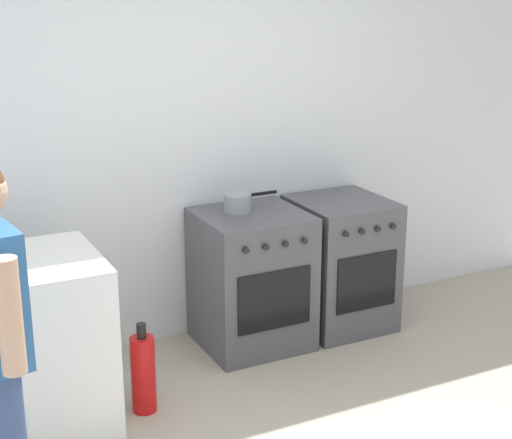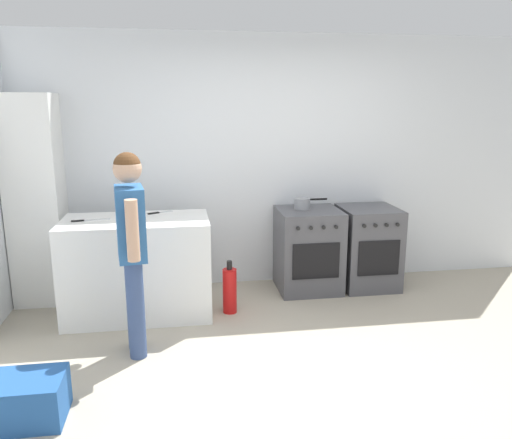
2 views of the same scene
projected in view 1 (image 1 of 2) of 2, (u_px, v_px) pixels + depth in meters
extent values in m
cube|color=silver|center=(172.00, 134.00, 4.73)|extent=(6.00, 0.10, 2.60)
cube|color=#4C4C51|center=(251.00, 279.00, 4.82)|extent=(0.63, 0.60, 0.85)
cube|color=black|center=(275.00, 300.00, 4.57)|extent=(0.47, 0.01, 0.36)
cylinder|color=black|center=(239.00, 222.00, 4.54)|extent=(0.20, 0.20, 0.01)
cylinder|color=black|center=(282.00, 216.00, 4.66)|extent=(0.20, 0.20, 0.01)
cylinder|color=black|center=(222.00, 212.00, 4.74)|extent=(0.20, 0.20, 0.01)
cylinder|color=black|center=(263.00, 206.00, 4.86)|extent=(0.20, 0.20, 0.01)
cylinder|color=black|center=(246.00, 251.00, 4.38)|extent=(0.04, 0.02, 0.04)
cylinder|color=black|center=(266.00, 247.00, 4.43)|extent=(0.04, 0.02, 0.04)
cylinder|color=black|center=(286.00, 244.00, 4.49)|extent=(0.04, 0.02, 0.04)
cylinder|color=black|center=(305.00, 241.00, 4.54)|extent=(0.04, 0.02, 0.04)
cube|color=#4C4C51|center=(340.00, 263.00, 5.10)|extent=(0.57, 0.60, 0.85)
cube|color=black|center=(367.00, 282.00, 4.84)|extent=(0.43, 0.01, 0.36)
cylinder|color=black|center=(335.00, 208.00, 4.82)|extent=(0.18, 0.18, 0.01)
cylinder|color=black|center=(370.00, 203.00, 4.93)|extent=(0.18, 0.18, 0.01)
cylinder|color=black|center=(315.00, 199.00, 5.02)|extent=(0.18, 0.18, 0.01)
cylinder|color=black|center=(349.00, 194.00, 5.13)|extent=(0.18, 0.18, 0.01)
cylinder|color=black|center=(346.00, 234.00, 4.66)|extent=(0.04, 0.02, 0.04)
cylinder|color=black|center=(362.00, 231.00, 4.71)|extent=(0.04, 0.02, 0.04)
cylinder|color=black|center=(378.00, 229.00, 4.76)|extent=(0.04, 0.02, 0.04)
cylinder|color=black|center=(393.00, 226.00, 4.81)|extent=(0.04, 0.02, 0.04)
cylinder|color=gray|center=(238.00, 203.00, 4.71)|extent=(0.17, 0.17, 0.11)
cylinder|color=black|center=(263.00, 193.00, 4.77)|extent=(0.18, 0.02, 0.02)
cube|color=silver|center=(8.00, 245.00, 3.97)|extent=(0.14, 0.10, 0.01)
cylinder|color=tan|center=(10.00, 316.00, 2.77)|extent=(0.09, 0.09, 0.44)
cylinder|color=red|center=(143.00, 374.00, 4.10)|extent=(0.13, 0.13, 0.42)
cylinder|color=black|center=(141.00, 331.00, 4.03)|extent=(0.05, 0.05, 0.08)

